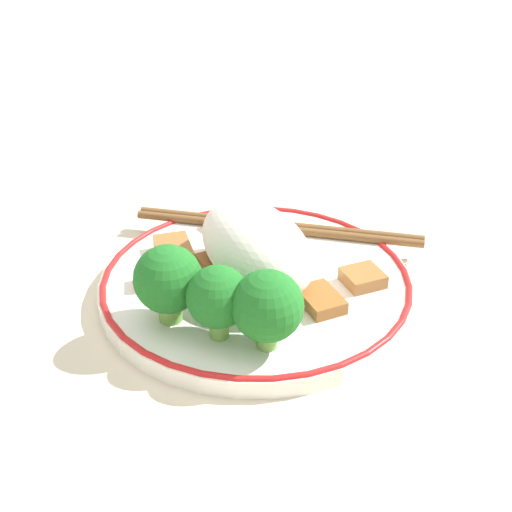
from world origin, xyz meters
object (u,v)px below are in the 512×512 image
(broccoli_back_right, at_px, (267,307))
(chopsticks, at_px, (277,227))
(plate, at_px, (256,284))
(broccoli_back_center, at_px, (218,298))
(broccoli_back_left, at_px, (168,280))

(broccoli_back_right, bearing_deg, chopsticks, 148.25)
(broccoli_back_right, distance_m, chopsticks, 0.16)
(plate, xyz_separation_m, broccoli_back_center, (0.05, -0.05, 0.04))
(plate, height_order, broccoli_back_left, broccoli_back_left)
(broccoli_back_center, relative_size, chopsticks, 0.27)
(broccoli_back_center, xyz_separation_m, chopsticks, (-0.11, 0.10, -0.03))
(broccoli_back_left, bearing_deg, plate, 103.08)
(plate, relative_size, broccoli_back_left, 4.16)
(broccoli_back_left, relative_size, broccoli_back_center, 1.08)
(plate, relative_size, broccoli_back_center, 4.47)
(broccoli_back_right, relative_size, chopsticks, 0.29)
(plate, height_order, broccoli_back_right, broccoli_back_right)
(plate, bearing_deg, broccoli_back_center, -47.27)
(plate, xyz_separation_m, broccoli_back_left, (0.02, -0.08, 0.04))
(plate, bearing_deg, chopsticks, 138.82)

